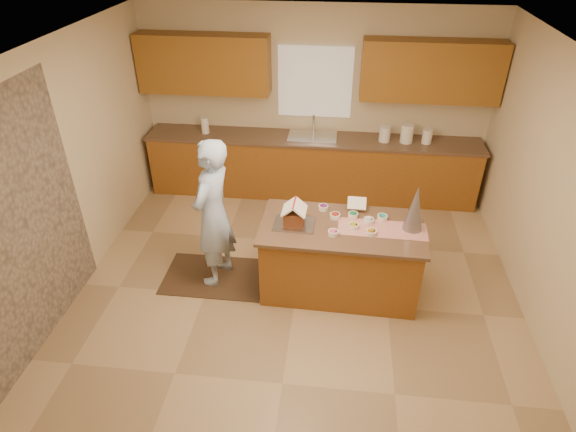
# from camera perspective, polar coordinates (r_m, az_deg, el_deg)

# --- Properties ---
(floor) EXTENTS (5.50, 5.50, 0.00)m
(floor) POSITION_cam_1_polar(r_m,az_deg,el_deg) (5.55, 0.80, -9.90)
(floor) COLOR tan
(floor) RESTS_ON ground
(ceiling) EXTENTS (5.50, 5.50, 0.00)m
(ceiling) POSITION_cam_1_polar(r_m,az_deg,el_deg) (4.22, 1.10, 18.18)
(ceiling) COLOR silver
(ceiling) RESTS_ON floor
(wall_back) EXTENTS (5.50, 5.50, 0.00)m
(wall_back) POSITION_cam_1_polar(r_m,az_deg,el_deg) (7.24, 3.15, 13.24)
(wall_back) COLOR beige
(wall_back) RESTS_ON floor
(wall_left) EXTENTS (5.50, 5.50, 0.00)m
(wall_left) POSITION_cam_1_polar(r_m,az_deg,el_deg) (5.54, -25.81, 3.46)
(wall_left) COLOR beige
(wall_left) RESTS_ON floor
(wall_right) EXTENTS (5.50, 5.50, 0.00)m
(wall_right) POSITION_cam_1_polar(r_m,az_deg,el_deg) (5.18, 29.64, 0.31)
(wall_right) COLOR beige
(wall_right) RESTS_ON floor
(stone_accent) EXTENTS (0.00, 2.50, 2.50)m
(stone_accent) POSITION_cam_1_polar(r_m,az_deg,el_deg) (5.02, -29.61, -2.07)
(stone_accent) COLOR gray
(stone_accent) RESTS_ON wall_left
(window_curtain) EXTENTS (1.05, 0.03, 1.00)m
(window_curtain) POSITION_cam_1_polar(r_m,az_deg,el_deg) (7.12, 3.21, 15.43)
(window_curtain) COLOR white
(window_curtain) RESTS_ON wall_back
(back_counter_base) EXTENTS (4.80, 0.60, 0.88)m
(back_counter_base) POSITION_cam_1_polar(r_m,az_deg,el_deg) (7.32, 2.78, 5.73)
(back_counter_base) COLOR brown
(back_counter_base) RESTS_ON floor
(back_counter_top) EXTENTS (4.85, 0.63, 0.04)m
(back_counter_top) POSITION_cam_1_polar(r_m,az_deg,el_deg) (7.13, 2.88, 9.03)
(back_counter_top) COLOR brown
(back_counter_top) RESTS_ON back_counter_base
(upper_cabinet_left) EXTENTS (1.85, 0.35, 0.80)m
(upper_cabinet_left) POSITION_cam_1_polar(r_m,az_deg,el_deg) (7.16, -9.87, 17.21)
(upper_cabinet_left) COLOR #986220
(upper_cabinet_left) RESTS_ON wall_back
(upper_cabinet_right) EXTENTS (1.85, 0.35, 0.80)m
(upper_cabinet_right) POSITION_cam_1_polar(r_m,az_deg,el_deg) (6.99, 16.49, 16.02)
(upper_cabinet_right) COLOR #986220
(upper_cabinet_right) RESTS_ON wall_back
(sink) EXTENTS (0.70, 0.45, 0.12)m
(sink) POSITION_cam_1_polar(r_m,az_deg,el_deg) (7.13, 2.88, 8.95)
(sink) COLOR silver
(sink) RESTS_ON back_counter_top
(faucet) EXTENTS (0.03, 0.03, 0.28)m
(faucet) POSITION_cam_1_polar(r_m,az_deg,el_deg) (7.23, 3.02, 10.76)
(faucet) COLOR silver
(faucet) RESTS_ON back_counter_top
(island_base) EXTENTS (1.71, 0.89, 0.82)m
(island_base) POSITION_cam_1_polar(r_m,az_deg,el_deg) (5.49, 6.13, -5.10)
(island_base) COLOR brown
(island_base) RESTS_ON floor
(island_top) EXTENTS (1.78, 0.96, 0.04)m
(island_top) POSITION_cam_1_polar(r_m,az_deg,el_deg) (5.23, 6.40, -1.37)
(island_top) COLOR brown
(island_top) RESTS_ON island_base
(table_runner) EXTENTS (0.95, 0.36, 0.01)m
(table_runner) POSITION_cam_1_polar(r_m,az_deg,el_deg) (5.24, 11.02, -1.51)
(table_runner) COLOR #9E130B
(table_runner) RESTS_ON island_top
(baking_tray) EXTENTS (0.44, 0.33, 0.02)m
(baking_tray) POSITION_cam_1_polar(r_m,az_deg,el_deg) (5.21, 0.73, -0.94)
(baking_tray) COLOR silver
(baking_tray) RESTS_ON island_top
(cookbook) EXTENTS (0.21, 0.17, 0.09)m
(cookbook) POSITION_cam_1_polar(r_m,az_deg,el_deg) (5.48, 8.09, 1.49)
(cookbook) COLOR white
(cookbook) RESTS_ON island_top
(tinsel_tree) EXTENTS (0.21, 0.21, 0.52)m
(tinsel_tree) POSITION_cam_1_polar(r_m,az_deg,el_deg) (5.17, 14.71, 0.87)
(tinsel_tree) COLOR #B2B0BD
(tinsel_tree) RESTS_ON island_top
(rug) EXTENTS (1.20, 0.78, 0.01)m
(rug) POSITION_cam_1_polar(r_m,az_deg,el_deg) (5.93, -8.57, -7.02)
(rug) COLOR black
(rug) RESTS_ON floor
(boy) EXTENTS (0.57, 0.73, 1.77)m
(boy) POSITION_cam_1_polar(r_m,az_deg,el_deg) (5.39, -8.81, 0.22)
(boy) COLOR #AAC6F2
(boy) RESTS_ON rug
(canister_a) EXTENTS (0.16, 0.16, 0.22)m
(canister_a) POSITION_cam_1_polar(r_m,az_deg,el_deg) (7.09, 11.30, 9.44)
(canister_a) COLOR white
(canister_a) RESTS_ON back_counter_top
(canister_b) EXTENTS (0.18, 0.18, 0.26)m
(canister_b) POSITION_cam_1_polar(r_m,az_deg,el_deg) (7.12, 13.81, 9.39)
(canister_b) COLOR white
(canister_b) RESTS_ON back_counter_top
(canister_c) EXTENTS (0.14, 0.14, 0.20)m
(canister_c) POSITION_cam_1_polar(r_m,az_deg,el_deg) (7.18, 16.04, 8.98)
(canister_c) COLOR white
(canister_c) RESTS_ON back_counter_top
(paper_towel) EXTENTS (0.11, 0.11, 0.24)m
(paper_towel) POSITION_cam_1_polar(r_m,az_deg,el_deg) (7.33, -9.74, 10.47)
(paper_towel) COLOR white
(paper_towel) RESTS_ON back_counter_top
(gingerbread_house) EXTENTS (0.26, 0.27, 0.26)m
(gingerbread_house) POSITION_cam_1_polar(r_m,az_deg,el_deg) (5.14, 0.74, 0.08)
(gingerbread_house) COLOR brown
(gingerbread_house) RESTS_ON baking_tray
(candy_bowls) EXTENTS (0.76, 0.61, 0.05)m
(candy_bowls) POSITION_cam_1_polar(r_m,az_deg,el_deg) (5.28, 7.58, -0.57)
(candy_bowls) COLOR gold
(candy_bowls) RESTS_ON island_top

